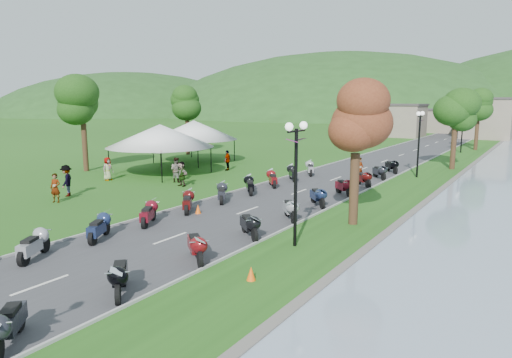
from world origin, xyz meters
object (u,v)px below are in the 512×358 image
Objects in this scene: pedestrian_a at (56,202)px; pedestrian_b at (177,182)px; pedestrian_c at (68,196)px; vendor_tent_main at (161,149)px.

pedestrian_b is at bearing 59.20° from pedestrian_a.
pedestrian_a is 0.95× the size of pedestrian_b.
pedestrian_b is (1.31, 8.81, 0.00)m from pedestrian_a.
pedestrian_c is (-1.00, 1.44, 0.00)m from pedestrian_a.
pedestrian_c is at bearing -82.51° from vendor_tent_main.
pedestrian_a is 8.90m from pedestrian_b.
vendor_tent_main is at bearing 148.39° from pedestrian_c.
pedestrian_b reaches higher than pedestrian_a.
vendor_tent_main reaches higher than pedestrian_a.
vendor_tent_main is at bearing -35.85° from pedestrian_b.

